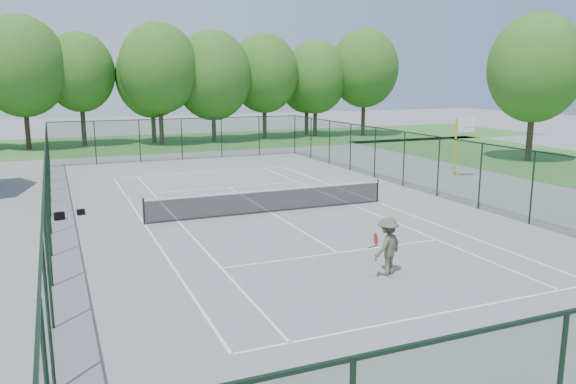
% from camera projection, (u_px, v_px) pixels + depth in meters
% --- Properties ---
extents(ground, '(140.00, 140.00, 0.00)m').
position_uv_depth(ground, '(271.00, 212.00, 24.89)').
color(ground, gray).
rests_on(ground, ground).
extents(grass_far, '(80.00, 16.00, 0.01)m').
position_uv_depth(grass_far, '(154.00, 143.00, 52.00)').
color(grass_far, '#3E7C30').
rests_on(grass_far, ground).
extents(court_lines, '(11.05, 23.85, 0.01)m').
position_uv_depth(court_lines, '(271.00, 212.00, 24.89)').
color(court_lines, white).
rests_on(court_lines, ground).
extents(tennis_net, '(11.08, 0.08, 1.10)m').
position_uv_depth(tennis_net, '(270.00, 200.00, 24.78)').
color(tennis_net, black).
rests_on(tennis_net, ground).
extents(fence_enclosure, '(18.05, 36.05, 3.02)m').
position_uv_depth(fence_enclosure, '(270.00, 178.00, 24.58)').
color(fence_enclosure, '#193C1F').
rests_on(fence_enclosure, ground).
extents(tree_line_far, '(39.40, 6.40, 9.70)m').
position_uv_depth(tree_line_far, '(151.00, 77.00, 50.82)').
color(tree_line_far, '#402D21').
rests_on(tree_line_far, ground).
extents(basketball_goal, '(1.20, 1.43, 3.65)m').
position_uv_depth(basketball_goal, '(461.00, 135.00, 33.41)').
color(basketball_goal, gold).
rests_on(basketball_goal, ground).
extents(tree_side, '(6.59, 6.59, 10.43)m').
position_uv_depth(tree_side, '(536.00, 68.00, 39.50)').
color(tree_side, '#402D21').
rests_on(tree_side, ground).
extents(sports_bag_a, '(0.45, 0.33, 0.32)m').
position_uv_depth(sports_bag_a, '(59.00, 216.00, 23.57)').
color(sports_bag_a, black).
rests_on(sports_bag_a, ground).
extents(sports_bag_b, '(0.35, 0.25, 0.25)m').
position_uv_depth(sports_bag_b, '(81.00, 212.00, 24.44)').
color(sports_bag_b, black).
rests_on(sports_bag_b, ground).
extents(tennis_player, '(1.94, 1.07, 1.78)m').
position_uv_depth(tennis_player, '(388.00, 246.00, 16.83)').
color(tennis_player, '#53573F').
rests_on(tennis_player, ground).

